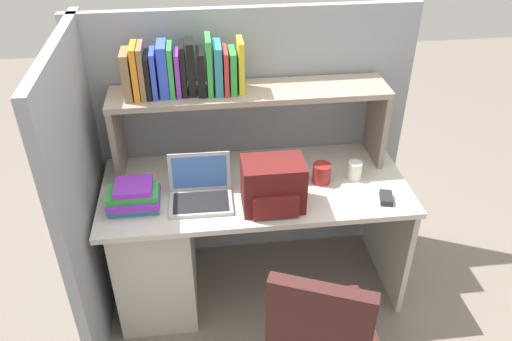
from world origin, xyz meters
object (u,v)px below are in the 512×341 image
object	(u,v)px
laptop	(200,191)
paper_cup	(355,170)
backpack	(273,186)
computer_mouse	(386,198)
snack_canister	(322,173)

from	to	relation	value
laptop	paper_cup	xyz separation A→B (m)	(0.82, 0.09, -0.00)
backpack	paper_cup	xyz separation A→B (m)	(0.47, 0.19, -0.07)
backpack	laptop	bearing A→B (deg)	164.27
computer_mouse	paper_cup	world-z (taller)	paper_cup
paper_cup	laptop	bearing A→B (deg)	-173.61
backpack	snack_canister	distance (m)	0.34
paper_cup	snack_canister	bearing A→B (deg)	-175.98
paper_cup	computer_mouse	bearing A→B (deg)	-64.27
paper_cup	backpack	bearing A→B (deg)	-157.83
snack_canister	paper_cup	bearing A→B (deg)	4.02
laptop	computer_mouse	size ratio (longest dim) A/B	3.02
laptop	computer_mouse	xyz separation A→B (m)	(0.92, -0.12, -0.03)
backpack	paper_cup	world-z (taller)	backpack
laptop	paper_cup	size ratio (longest dim) A/B	3.22
computer_mouse	paper_cup	distance (m)	0.24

